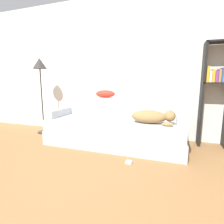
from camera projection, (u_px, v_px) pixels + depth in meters
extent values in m
cube|color=silver|center=(113.00, 68.00, 3.50)|extent=(7.26, 0.06, 2.70)
cube|color=#B2B7BC|center=(114.00, 138.00, 3.01)|extent=(2.29, 0.84, 0.24)
cube|color=#B2B7BC|center=(114.00, 126.00, 2.96)|extent=(2.25, 0.80, 0.20)
cube|color=#B2B7BC|center=(120.00, 107.00, 3.25)|extent=(2.25, 0.15, 0.34)
cube|color=#B2B7BC|center=(60.00, 112.00, 3.28)|extent=(0.15, 0.65, 0.14)
cube|color=#B2B7BC|center=(182.00, 120.00, 2.59)|extent=(0.15, 0.65, 0.14)
ellipsoid|color=olive|center=(149.00, 117.00, 2.70)|extent=(0.53, 0.26, 0.20)
sphere|color=olive|center=(170.00, 116.00, 2.59)|extent=(0.17, 0.17, 0.17)
cone|color=olive|center=(170.00, 112.00, 2.54)|extent=(0.06, 0.06, 0.07)
cone|color=olive|center=(170.00, 111.00, 2.63)|extent=(0.06, 0.06, 0.07)
ellipsoid|color=olive|center=(168.00, 124.00, 2.51)|extent=(0.16, 0.07, 0.06)
cube|color=silver|center=(120.00, 120.00, 2.88)|extent=(0.32, 0.27, 0.02)
ellipsoid|color=red|center=(105.00, 94.00, 3.32)|extent=(0.38, 0.17, 0.14)
cube|color=black|center=(202.00, 95.00, 2.90)|extent=(0.04, 0.26, 1.69)
cube|color=black|center=(220.00, 42.00, 2.69)|extent=(0.41, 0.26, 0.02)
cube|color=black|center=(216.00, 83.00, 2.80)|extent=(0.41, 0.26, 0.02)
cube|color=gold|center=(207.00, 74.00, 2.81)|extent=(0.03, 0.20, 0.25)
cube|color=silver|center=(210.00, 77.00, 2.80)|extent=(0.03, 0.20, 0.18)
cube|color=gold|center=(213.00, 76.00, 2.79)|extent=(0.04, 0.20, 0.20)
cube|color=#753384|center=(216.00, 77.00, 2.78)|extent=(0.04, 0.20, 0.18)
cube|color=olive|center=(219.00, 76.00, 2.76)|extent=(0.04, 0.20, 0.20)
cube|color=#234C93|center=(221.00, 75.00, 2.75)|extent=(0.03, 0.20, 0.22)
cylinder|color=#232326|center=(44.00, 132.00, 3.75)|extent=(0.25, 0.25, 0.02)
cylinder|color=#232326|center=(42.00, 101.00, 3.64)|extent=(0.02, 0.02, 1.31)
cone|color=#333333|center=(40.00, 63.00, 3.51)|extent=(0.27, 0.27, 0.21)
cube|color=silver|center=(129.00, 162.00, 2.32)|extent=(0.08, 0.08, 0.02)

